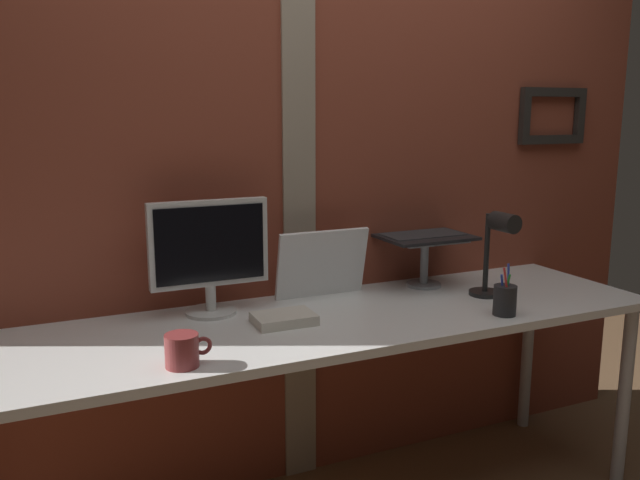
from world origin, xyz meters
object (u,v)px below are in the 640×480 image
monitor (209,250)px  desk_lamp (497,245)px  coffee_mug (183,350)px  pen_cup (505,300)px  laptop (416,222)px  whiteboard_panel (322,264)px

monitor → desk_lamp: monitor is taller
coffee_mug → pen_cup: bearing=0.0°
pen_cup → monitor: bearing=154.5°
laptop → pen_cup: 0.54m
desk_lamp → pen_cup: bearing=-119.4°
laptop → whiteboard_panel: size_ratio=1.00×
monitor → whiteboard_panel: size_ratio=1.15×
laptop → coffee_mug: 1.21m
laptop → coffee_mug: bearing=-154.8°
laptop → whiteboard_panel: bearing=-174.9°
monitor → laptop: (0.88, 0.07, 0.03)m
monitor → pen_cup: 1.03m
whiteboard_panel → laptop: bearing=5.1°
desk_lamp → coffee_mug: bearing=-171.8°
laptop → coffee_mug: size_ratio=2.73×
whiteboard_panel → coffee_mug: bearing=-143.7°
laptop → pen_cup: bearing=-85.5°
laptop → desk_lamp: (0.14, -0.33, -0.05)m
whiteboard_panel → desk_lamp: size_ratio=1.08×
laptop → desk_lamp: 0.36m
monitor → laptop: bearing=4.5°
whiteboard_panel → coffee_mug: whiteboard_panel is taller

